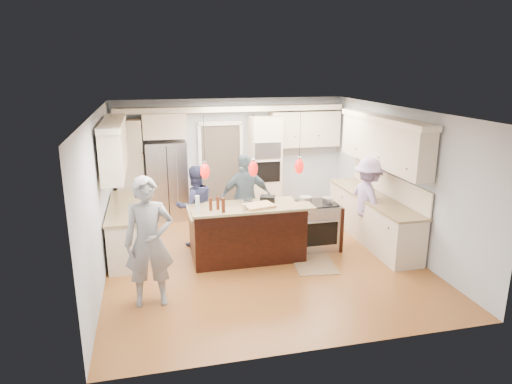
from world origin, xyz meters
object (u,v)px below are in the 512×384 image
island_range (317,225)px  person_far_left (195,206)px  refrigerator (167,180)px  kitchen_island (246,231)px  person_bar_end (149,242)px

island_range → person_far_left: 2.39m
refrigerator → kitchen_island: 2.91m
kitchen_island → person_bar_end: size_ratio=1.08×
kitchen_island → refrigerator: bearing=116.9°
person_bar_end → person_far_left: person_bar_end is taller
kitchen_island → person_bar_end: bearing=-141.4°
person_far_left → island_range: bearing=150.8°
person_far_left → refrigerator: bearing=-87.8°
person_bar_end → island_range: bearing=25.4°
refrigerator → kitchen_island: refrigerator is taller
person_bar_end → person_far_left: size_ratio=1.22×
refrigerator → island_range: 3.71m
person_bar_end → refrigerator: bearing=84.1°
island_range → person_bar_end: size_ratio=0.47×
refrigerator → person_bar_end: person_bar_end is taller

